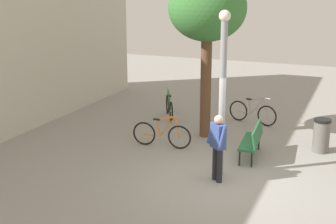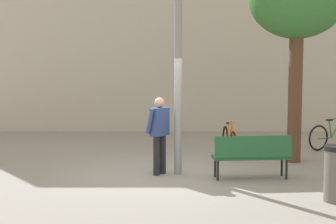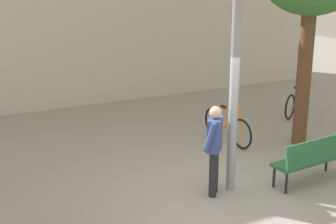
{
  "view_description": "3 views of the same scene",
  "coord_description": "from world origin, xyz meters",
  "px_view_note": "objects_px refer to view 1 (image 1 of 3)",
  "views": [
    {
      "loc": [
        -10.66,
        -2.92,
        4.74
      ],
      "look_at": [
        0.58,
        1.73,
        1.41
      ],
      "focal_mm": 51.39,
      "sensor_mm": 36.0,
      "label": 1
    },
    {
      "loc": [
        0.09,
        -10.53,
        2.39
      ],
      "look_at": [
        0.06,
        1.03,
        1.27
      ],
      "focal_mm": 53.63,
      "sensor_mm": 36.0,
      "label": 2
    },
    {
      "loc": [
        -4.35,
        -6.49,
        3.89
      ],
      "look_at": [
        -0.21,
        1.75,
        1.16
      ],
      "focal_mm": 50.33,
      "sensor_mm": 36.0,
      "label": 3
    }
  ],
  "objects_px": {
    "plaza_tree": "(207,10)",
    "bicycle_orange": "(162,134)",
    "bicycle_silver": "(253,112)",
    "trash_bin": "(321,135)",
    "person_by_lamppost": "(218,143)",
    "park_bench": "(253,139)",
    "bicycle_green": "(169,107)",
    "lamppost": "(223,87)"
  },
  "relations": [
    {
      "from": "plaza_tree",
      "to": "bicycle_green",
      "type": "relative_size",
      "value": 3.09
    },
    {
      "from": "lamppost",
      "to": "plaza_tree",
      "type": "relative_size",
      "value": 0.83
    },
    {
      "from": "plaza_tree",
      "to": "bicycle_orange",
      "type": "bearing_deg",
      "value": 150.09
    },
    {
      "from": "plaza_tree",
      "to": "bicycle_silver",
      "type": "height_order",
      "value": "plaza_tree"
    },
    {
      "from": "lamppost",
      "to": "trash_bin",
      "type": "height_order",
      "value": "lamppost"
    },
    {
      "from": "bicycle_green",
      "to": "bicycle_silver",
      "type": "bearing_deg",
      "value": -82.11
    },
    {
      "from": "person_by_lamppost",
      "to": "bicycle_orange",
      "type": "distance_m",
      "value": 2.91
    },
    {
      "from": "person_by_lamppost",
      "to": "park_bench",
      "type": "relative_size",
      "value": 1.02
    },
    {
      "from": "park_bench",
      "to": "plaza_tree",
      "type": "relative_size",
      "value": 0.33
    },
    {
      "from": "bicycle_orange",
      "to": "bicycle_silver",
      "type": "bearing_deg",
      "value": -29.18
    },
    {
      "from": "lamppost",
      "to": "bicycle_orange",
      "type": "bearing_deg",
      "value": 57.83
    },
    {
      "from": "trash_bin",
      "to": "bicycle_orange",
      "type": "bearing_deg",
      "value": 107.17
    },
    {
      "from": "bicycle_orange",
      "to": "trash_bin",
      "type": "height_order",
      "value": "trash_bin"
    },
    {
      "from": "person_by_lamppost",
      "to": "plaza_tree",
      "type": "distance_m",
      "value": 4.59
    },
    {
      "from": "park_bench",
      "to": "bicycle_green",
      "type": "distance_m",
      "value": 4.68
    },
    {
      "from": "bicycle_orange",
      "to": "person_by_lamppost",
      "type": "bearing_deg",
      "value": -128.61
    },
    {
      "from": "person_by_lamppost",
      "to": "bicycle_green",
      "type": "bearing_deg",
      "value": 33.91
    },
    {
      "from": "plaza_tree",
      "to": "bicycle_green",
      "type": "bearing_deg",
      "value": 49.88
    },
    {
      "from": "bicycle_silver",
      "to": "bicycle_orange",
      "type": "distance_m",
      "value": 3.94
    },
    {
      "from": "lamppost",
      "to": "trash_bin",
      "type": "xyz_separation_m",
      "value": [
        2.73,
        -2.18,
        -1.78
      ]
    },
    {
      "from": "lamppost",
      "to": "park_bench",
      "type": "bearing_deg",
      "value": -17.71
    },
    {
      "from": "bicycle_green",
      "to": "trash_bin",
      "type": "relative_size",
      "value": 1.65
    },
    {
      "from": "bicycle_green",
      "to": "bicycle_silver",
      "type": "distance_m",
      "value": 2.95
    },
    {
      "from": "park_bench",
      "to": "bicycle_silver",
      "type": "bearing_deg",
      "value": 12.88
    },
    {
      "from": "plaza_tree",
      "to": "bicycle_orange",
      "type": "distance_m",
      "value": 3.9
    },
    {
      "from": "lamppost",
      "to": "plaza_tree",
      "type": "bearing_deg",
      "value": 25.26
    },
    {
      "from": "lamppost",
      "to": "plaza_tree",
      "type": "height_order",
      "value": "plaza_tree"
    },
    {
      "from": "bicycle_silver",
      "to": "trash_bin",
      "type": "relative_size",
      "value": 1.8
    },
    {
      "from": "lamppost",
      "to": "bicycle_silver",
      "type": "bearing_deg",
      "value": 3.22
    },
    {
      "from": "bicycle_orange",
      "to": "trash_bin",
      "type": "bearing_deg",
      "value": -72.83
    },
    {
      "from": "trash_bin",
      "to": "bicycle_green",
      "type": "bearing_deg",
      "value": 72.61
    },
    {
      "from": "bicycle_green",
      "to": "trash_bin",
      "type": "height_order",
      "value": "trash_bin"
    },
    {
      "from": "park_bench",
      "to": "trash_bin",
      "type": "relative_size",
      "value": 1.67
    },
    {
      "from": "park_bench",
      "to": "bicycle_green",
      "type": "height_order",
      "value": "bicycle_green"
    },
    {
      "from": "park_bench",
      "to": "bicycle_green",
      "type": "bearing_deg",
      "value": 51.82
    },
    {
      "from": "lamppost",
      "to": "bicycle_silver",
      "type": "distance_m",
      "value": 5.18
    },
    {
      "from": "person_by_lamppost",
      "to": "plaza_tree",
      "type": "height_order",
      "value": "plaza_tree"
    },
    {
      "from": "bicycle_silver",
      "to": "bicycle_orange",
      "type": "height_order",
      "value": "same"
    },
    {
      "from": "lamppost",
      "to": "bicycle_orange",
      "type": "relative_size",
      "value": 2.26
    },
    {
      "from": "park_bench",
      "to": "trash_bin",
      "type": "height_order",
      "value": "trash_bin"
    },
    {
      "from": "bicycle_green",
      "to": "bicycle_orange",
      "type": "height_order",
      "value": "same"
    },
    {
      "from": "person_by_lamppost",
      "to": "plaza_tree",
      "type": "bearing_deg",
      "value": 23.02
    }
  ]
}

